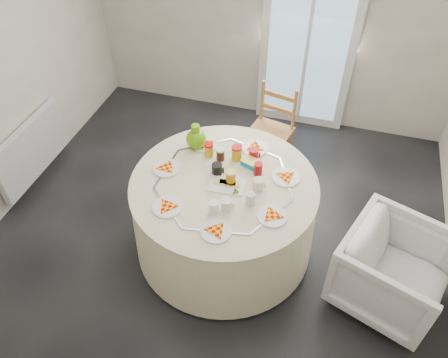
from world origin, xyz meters
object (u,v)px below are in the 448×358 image
(armchair, at_px, (395,268))
(green_pitcher, at_px, (196,136))
(wooden_chair, at_px, (270,130))
(radiator, at_px, (32,150))
(table, at_px, (224,216))

(armchair, height_order, green_pitcher, green_pitcher)
(wooden_chair, xyz_separation_m, green_pitcher, (-0.48, -0.78, 0.40))
(green_pitcher, bearing_deg, radiator, -163.19)
(table, xyz_separation_m, wooden_chair, (0.13, 1.13, 0.09))
(armchair, bearing_deg, radiator, 102.80)
(table, height_order, wooden_chair, wooden_chair)
(radiator, xyz_separation_m, wooden_chair, (2.16, 0.86, 0.09))
(radiator, bearing_deg, armchair, -6.89)
(armchair, bearing_deg, table, 103.91)
(radiator, bearing_deg, green_pitcher, 2.66)
(radiator, distance_m, green_pitcher, 1.75)
(radiator, xyz_separation_m, table, (2.03, -0.27, -0.01))
(wooden_chair, distance_m, green_pitcher, 1.00)
(table, xyz_separation_m, green_pitcher, (-0.35, 0.35, 0.49))
(table, bearing_deg, armchair, -5.77)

